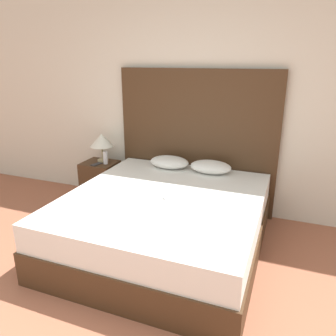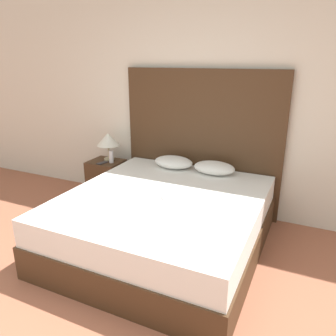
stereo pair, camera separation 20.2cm
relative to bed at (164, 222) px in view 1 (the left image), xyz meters
name	(u,v)px [view 1 (the left image)]	position (x,y,z in m)	size (l,w,h in m)	color
wall_back	(192,102)	(-0.09, 1.13, 1.06)	(10.00, 0.06, 2.70)	silver
bed	(164,222)	(0.00, 0.00, 0.00)	(1.88, 2.05, 0.58)	#422B19
headboard	(196,142)	(0.00, 1.05, 0.59)	(1.98, 0.05, 1.75)	#422B19
pillow_left	(169,162)	(-0.26, 0.82, 0.36)	(0.48, 0.32, 0.14)	white
pillow_right	(211,167)	(0.26, 0.82, 0.36)	(0.48, 0.32, 0.14)	white
phone_on_bed	(170,197)	(0.08, -0.04, 0.30)	(0.16, 0.16, 0.01)	#B7B7BC
nightstand	(101,182)	(-1.22, 0.75, -0.01)	(0.43, 0.38, 0.55)	#422B19
table_lamp	(102,141)	(-1.22, 0.83, 0.54)	(0.31, 0.31, 0.37)	tan
phone_on_nightstand	(96,164)	(-1.21, 0.66, 0.27)	(0.10, 0.16, 0.01)	#232328
toiletry_bottle	(105,158)	(-1.11, 0.73, 0.35)	(0.06, 0.06, 0.16)	silver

